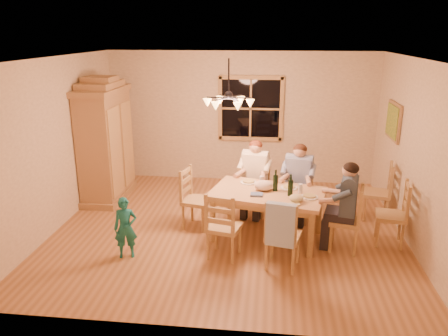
# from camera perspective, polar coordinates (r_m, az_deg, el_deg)

# --- Properties ---
(floor) EXTENTS (5.50, 5.50, 0.00)m
(floor) POSITION_cam_1_polar(r_m,az_deg,el_deg) (7.16, 0.56, -7.94)
(floor) COLOR #956236
(floor) RESTS_ON ground
(ceiling) EXTENTS (5.50, 5.00, 0.02)m
(ceiling) POSITION_cam_1_polar(r_m,az_deg,el_deg) (6.48, 0.63, 14.16)
(ceiling) COLOR white
(ceiling) RESTS_ON wall_back
(wall_back) EXTENTS (5.50, 0.02, 2.70)m
(wall_back) POSITION_cam_1_polar(r_m,az_deg,el_deg) (9.12, 2.22, 6.58)
(wall_back) COLOR tan
(wall_back) RESTS_ON floor
(wall_left) EXTENTS (0.02, 5.00, 2.70)m
(wall_left) POSITION_cam_1_polar(r_m,az_deg,el_deg) (7.48, -20.88, 2.99)
(wall_left) COLOR tan
(wall_left) RESTS_ON floor
(wall_right) EXTENTS (0.02, 5.00, 2.70)m
(wall_right) POSITION_cam_1_polar(r_m,az_deg,el_deg) (6.98, 23.67, 1.68)
(wall_right) COLOR tan
(wall_right) RESTS_ON floor
(window) EXTENTS (1.30, 0.06, 1.30)m
(window) POSITION_cam_1_polar(r_m,az_deg,el_deg) (9.04, 3.49, 7.75)
(window) COLOR black
(window) RESTS_ON wall_back
(painting) EXTENTS (0.06, 0.78, 0.64)m
(painting) POSITION_cam_1_polar(r_m,az_deg,el_deg) (8.04, 21.25, 5.73)
(painting) COLOR olive
(painting) RESTS_ON wall_right
(chandelier) EXTENTS (0.77, 0.68, 0.71)m
(chandelier) POSITION_cam_1_polar(r_m,az_deg,el_deg) (6.54, 0.61, 8.71)
(chandelier) COLOR black
(chandelier) RESTS_ON ceiling
(armoire) EXTENTS (0.66, 1.40, 2.30)m
(armoire) POSITION_cam_1_polar(r_m,az_deg,el_deg) (8.45, -15.16, 3.04)
(armoire) COLOR olive
(armoire) RESTS_ON floor
(dining_table) EXTENTS (1.86, 1.37, 0.76)m
(dining_table) POSITION_cam_1_polar(r_m,az_deg,el_deg) (6.66, 5.69, -3.90)
(dining_table) COLOR tan
(dining_table) RESTS_ON floor
(chair_far_left) EXTENTS (0.52, 0.51, 0.99)m
(chair_far_left) POSITION_cam_1_polar(r_m,az_deg,el_deg) (7.60, 4.00, -3.95)
(chair_far_left) COLOR #A87D4A
(chair_far_left) RESTS_ON floor
(chair_far_right) EXTENTS (0.52, 0.51, 0.99)m
(chair_far_right) POSITION_cam_1_polar(r_m,az_deg,el_deg) (7.46, 9.52, -4.60)
(chair_far_right) COLOR #A87D4A
(chair_far_right) RESTS_ON floor
(chair_near_left) EXTENTS (0.52, 0.51, 0.99)m
(chair_near_left) POSITION_cam_1_polar(r_m,az_deg,el_deg) (6.22, 0.01, -8.99)
(chair_near_left) COLOR #A87D4A
(chair_near_left) RESTS_ON floor
(chair_near_right) EXTENTS (0.52, 0.51, 0.99)m
(chair_near_right) POSITION_cam_1_polar(r_m,az_deg,el_deg) (6.02, 7.65, -10.09)
(chair_near_right) COLOR #A87D4A
(chair_near_right) RESTS_ON floor
(chair_end_left) EXTENTS (0.51, 0.52, 0.99)m
(chair_end_left) POSITION_cam_1_polar(r_m,az_deg,el_deg) (7.14, -3.52, -5.41)
(chair_end_left) COLOR #A87D4A
(chair_end_left) RESTS_ON floor
(chair_end_right) EXTENTS (0.51, 0.52, 0.99)m
(chair_end_right) POSITION_cam_1_polar(r_m,az_deg,el_deg) (6.65, 15.44, -7.83)
(chair_end_right) COLOR #A87D4A
(chair_end_right) RESTS_ON floor
(adult_woman) EXTENTS (0.46, 0.49, 0.87)m
(adult_woman) POSITION_cam_1_polar(r_m,az_deg,el_deg) (7.42, 4.08, -0.08)
(adult_woman) COLOR beige
(adult_woman) RESTS_ON floor
(adult_plaid_man) EXTENTS (0.46, 0.49, 0.87)m
(adult_plaid_man) POSITION_cam_1_polar(r_m,az_deg,el_deg) (7.27, 9.73, -0.67)
(adult_plaid_man) COLOR #314B88
(adult_plaid_man) RESTS_ON floor
(adult_slate_man) EXTENTS (0.49, 0.46, 0.87)m
(adult_slate_man) POSITION_cam_1_polar(r_m,az_deg,el_deg) (6.45, 15.82, -3.50)
(adult_slate_man) COLOR #39495B
(adult_slate_man) RESTS_ON floor
(towel) EXTENTS (0.39, 0.18, 0.58)m
(towel) POSITION_cam_1_polar(r_m,az_deg,el_deg) (5.68, 7.41, -7.39)
(towel) COLOR #95AFCA
(towel) RESTS_ON chair_near_right
(wine_bottle_a) EXTENTS (0.08, 0.08, 0.33)m
(wine_bottle_a) POSITION_cam_1_polar(r_m,az_deg,el_deg) (6.61, 6.74, -1.62)
(wine_bottle_a) COLOR black
(wine_bottle_a) RESTS_ON dining_table
(wine_bottle_b) EXTENTS (0.08, 0.08, 0.33)m
(wine_bottle_b) POSITION_cam_1_polar(r_m,az_deg,el_deg) (6.45, 8.69, -2.22)
(wine_bottle_b) COLOR black
(wine_bottle_b) RESTS_ON dining_table
(plate_woman) EXTENTS (0.26, 0.26, 0.02)m
(plate_woman) POSITION_cam_1_polar(r_m,az_deg,el_deg) (6.97, 3.21, -1.88)
(plate_woman) COLOR white
(plate_woman) RESTS_ON dining_table
(plate_plaid) EXTENTS (0.26, 0.26, 0.02)m
(plate_plaid) POSITION_cam_1_polar(r_m,az_deg,el_deg) (6.79, 8.46, -2.57)
(plate_plaid) COLOR white
(plate_plaid) RESTS_ON dining_table
(plate_slate) EXTENTS (0.26, 0.26, 0.02)m
(plate_slate) POSITION_cam_1_polar(r_m,az_deg,el_deg) (6.47, 11.08, -3.74)
(plate_slate) COLOR white
(plate_slate) RESTS_ON dining_table
(wine_glass_a) EXTENTS (0.06, 0.06, 0.14)m
(wine_glass_a) POSITION_cam_1_polar(r_m,az_deg,el_deg) (6.88, 4.91, -1.63)
(wine_glass_a) COLOR silver
(wine_glass_a) RESTS_ON dining_table
(wine_glass_b) EXTENTS (0.06, 0.06, 0.14)m
(wine_glass_b) POSITION_cam_1_polar(r_m,az_deg,el_deg) (6.61, 9.93, -2.65)
(wine_glass_b) COLOR silver
(wine_glass_b) RESTS_ON dining_table
(cap) EXTENTS (0.20, 0.20, 0.11)m
(cap) POSITION_cam_1_polar(r_m,az_deg,el_deg) (6.27, 9.40, -3.91)
(cap) COLOR tan
(cap) RESTS_ON dining_table
(napkin) EXTENTS (0.21, 0.18, 0.03)m
(napkin) POSITION_cam_1_polar(r_m,az_deg,el_deg) (6.45, 4.28, -3.48)
(napkin) COLOR #4E628F
(napkin) RESTS_ON dining_table
(cloth_bundle) EXTENTS (0.28, 0.22, 0.15)m
(cloth_bundle) POSITION_cam_1_polar(r_m,az_deg,el_deg) (6.64, 5.16, -2.28)
(cloth_bundle) COLOR #CEB096
(cloth_bundle) RESTS_ON dining_table
(child) EXTENTS (0.37, 0.29, 0.89)m
(child) POSITION_cam_1_polar(r_m,az_deg,el_deg) (6.31, -12.74, -7.63)
(child) COLOR #186D6F
(child) RESTS_ON floor
(chair_spare_front) EXTENTS (0.48, 0.50, 0.99)m
(chair_spare_front) POSITION_cam_1_polar(r_m,az_deg,el_deg) (7.03, 20.80, -6.97)
(chair_spare_front) COLOR #A87D4A
(chair_spare_front) RESTS_ON floor
(chair_spare_back) EXTENTS (0.50, 0.51, 0.99)m
(chair_spare_back) POSITION_cam_1_polar(r_m,az_deg,el_deg) (7.87, 19.22, -4.17)
(chair_spare_back) COLOR #A87D4A
(chair_spare_back) RESTS_ON floor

